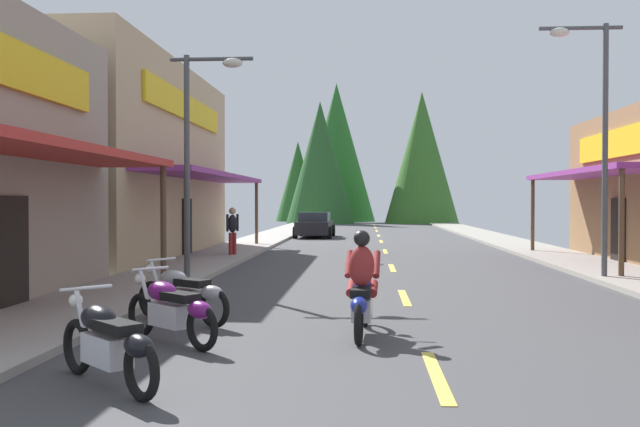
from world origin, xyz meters
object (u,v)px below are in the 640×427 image
object	(u,v)px
pedestrian_by_shop	(232,228)
streetlamp_right	(593,115)
streetlamp_left	(200,133)
parked_car_curbside	(315,225)
motorcycle_parked_left_0	(108,342)
motorcycle_parked_left_2	(183,293)
rider_cruising_lead	(362,292)
motorcycle_parked_left_1	(171,309)

from	to	relation	value
pedestrian_by_shop	streetlamp_right	bearing A→B (deg)	-175.32
streetlamp_left	parked_car_curbside	bearing A→B (deg)	86.61
streetlamp_left	pedestrian_by_shop	size ratio (longest dim) A/B	3.13
streetlamp_right	motorcycle_parked_left_0	distance (m)	14.00
motorcycle_parked_left_0	motorcycle_parked_left_2	xyz separation A→B (m)	(-0.23, 3.90, 0.00)
motorcycle_parked_left_2	rider_cruising_lead	world-z (taller)	rider_cruising_lead
streetlamp_right	motorcycle_parked_left_0	size ratio (longest dim) A/B	3.96
streetlamp_left	motorcycle_parked_left_1	world-z (taller)	streetlamp_left
motorcycle_parked_left_2	rider_cruising_lead	distance (m)	3.06
streetlamp_left	motorcycle_parked_left_1	distance (m)	8.06
motorcycle_parked_left_2	pedestrian_by_shop	xyz separation A→B (m)	(-1.68, 12.97, 0.55)
streetlamp_right	pedestrian_by_shop	world-z (taller)	streetlamp_right
motorcycle_parked_left_1	rider_cruising_lead	world-z (taller)	rider_cruising_lead
streetlamp_right	motorcycle_parked_left_1	distance (m)	12.35
motorcycle_parked_left_1	pedestrian_by_shop	bearing A→B (deg)	-41.98
streetlamp_left	pedestrian_by_shop	xyz separation A→B (m)	(-0.61, 7.32, -2.64)
streetlamp_left	streetlamp_right	size ratio (longest dim) A/B	0.87
streetlamp_left	rider_cruising_lead	distance (m)	8.23
streetlamp_left	rider_cruising_lead	bearing A→B (deg)	-58.49
motorcycle_parked_left_2	pedestrian_by_shop	distance (m)	13.09
pedestrian_by_shop	parked_car_curbside	size ratio (longest dim) A/B	0.41
motorcycle_parked_left_1	motorcycle_parked_left_2	bearing A→B (deg)	-40.32
streetlamp_left	motorcycle_parked_left_2	distance (m)	6.58
streetlamp_right	pedestrian_by_shop	distance (m)	12.54
streetlamp_left	streetlamp_right	xyz separation A→B (m)	(9.75, 0.99, 0.48)
pedestrian_by_shop	streetlamp_left	bearing A→B (deg)	130.88
streetlamp_right	motorcycle_parked_left_2	bearing A→B (deg)	-142.61
streetlamp_right	parked_car_curbside	xyz separation A→B (m)	(-8.48, 20.53, -3.48)
streetlamp_left	motorcycle_parked_left_1	size ratio (longest dim) A/B	3.29
rider_cruising_lead	streetlamp_right	bearing A→B (deg)	-34.01
motorcycle_parked_left_1	pedestrian_by_shop	size ratio (longest dim) A/B	0.95
streetlamp_left	motorcycle_parked_left_1	bearing A→B (deg)	-79.57
motorcycle_parked_left_0	pedestrian_by_shop	xyz separation A→B (m)	(-1.91, 16.87, 0.55)
rider_cruising_lead	pedestrian_by_shop	bearing A→B (deg)	21.84
streetlamp_left	motorcycle_parked_left_0	world-z (taller)	streetlamp_left
motorcycle_parked_left_0	rider_cruising_lead	xyz separation A→B (m)	(2.70, 3.02, 0.17)
streetlamp_right	rider_cruising_lead	bearing A→B (deg)	-127.44
motorcycle_parked_left_0	motorcycle_parked_left_1	world-z (taller)	same
streetlamp_right	motorcycle_parked_left_0	bearing A→B (deg)	-128.75
motorcycle_parked_left_1	motorcycle_parked_left_2	xyz separation A→B (m)	(-0.26, 1.62, 0.00)
streetlamp_left	rider_cruising_lead	world-z (taller)	streetlamp_left
streetlamp_right	motorcycle_parked_left_2	size ratio (longest dim) A/B	3.48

